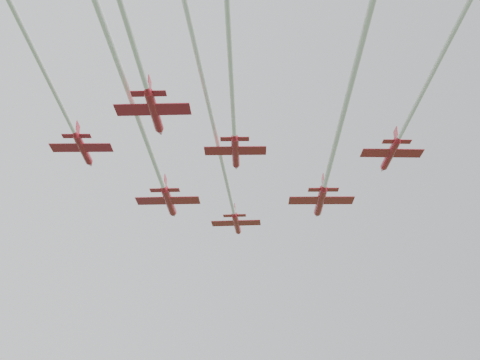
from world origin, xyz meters
name	(u,v)px	position (x,y,z in m)	size (l,w,h in m)	color
jet_lead	(226,177)	(-5.58, 5.72, 53.13)	(34.09, 61.53, 2.54)	red
jet_row2_left	(153,158)	(-18.07, 0.84, 51.59)	(29.25, 56.12, 2.91)	red
jet_row2_right	(330,164)	(3.91, -7.99, 51.18)	(25.94, 52.88, 2.94)	red
jet_row3_left	(46,75)	(-34.17, -11.92, 52.89)	(28.48, 59.48, 2.45)	red
jet_row3_mid	(233,112)	(-13.21, -14.90, 51.52)	(21.07, 42.16, 2.41)	red
jet_row3_right	(419,98)	(6.07, -24.51, 52.76)	(23.89, 53.27, 2.48)	red
jet_row4_left	(138,60)	(-26.71, -22.94, 49.90)	(21.55, 41.37, 2.50)	red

